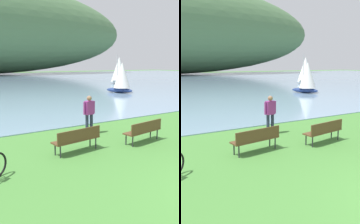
% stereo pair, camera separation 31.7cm
% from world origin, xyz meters
% --- Properties ---
extents(park_bench_near_camera, '(1.85, 0.72, 0.88)m').
position_xyz_m(park_bench_near_camera, '(0.97, 4.68, 0.52)').
color(park_bench_near_camera, brown).
rests_on(park_bench_near_camera, ground).
extents(park_bench_further_along, '(1.84, 0.69, 0.88)m').
position_xyz_m(park_bench_further_along, '(-1.83, 5.06, 0.52)').
color(park_bench_further_along, brown).
rests_on(park_bench_further_along, ground).
extents(person_at_shoreline, '(0.61, 0.25, 1.71)m').
position_xyz_m(person_at_shoreline, '(-0.20, 6.92, 0.98)').
color(person_at_shoreline, '#282D47').
rests_on(person_at_shoreline, ground).
extents(sailboat_nearest_to_shore, '(2.52, 3.91, 4.48)m').
position_xyz_m(sailboat_nearest_to_shore, '(17.94, 27.84, 2.15)').
color(sailboat_nearest_to_shore, white).
rests_on(sailboat_nearest_to_shore, bay_water).
extents(sailboat_mid_bay, '(2.41, 3.07, 3.54)m').
position_xyz_m(sailboat_mid_bay, '(11.16, 18.74, 1.71)').
color(sailboat_mid_bay, navy).
rests_on(sailboat_mid_bay, bay_water).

